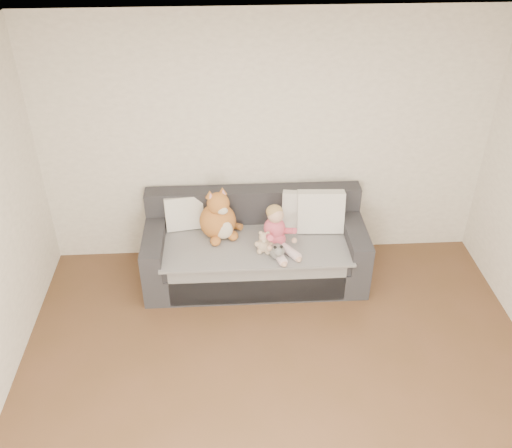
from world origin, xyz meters
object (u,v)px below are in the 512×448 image
at_px(sippy_cup, 276,249).
at_px(plush_cat, 219,219).
at_px(sofa, 255,250).
at_px(toddler, 276,231).
at_px(teddy_bear, 264,243).

bearing_deg(sippy_cup, plush_cat, 146.86).
distance_m(sofa, plush_cat, 0.51).
distance_m(sofa, toddler, 0.46).
xyz_separation_m(toddler, sippy_cup, (-0.01, -0.11, -0.13)).
height_order(plush_cat, teddy_bear, plush_cat).
bearing_deg(sofa, plush_cat, 173.81).
relative_size(toddler, plush_cat, 0.84).
bearing_deg(toddler, sippy_cup, -120.48).
relative_size(plush_cat, sippy_cup, 4.53).
xyz_separation_m(plush_cat, sippy_cup, (0.54, -0.35, -0.14)).
relative_size(toddler, sippy_cup, 3.82).
relative_size(sofa, sippy_cup, 17.91).
xyz_separation_m(plush_cat, teddy_bear, (0.43, -0.30, -0.11)).
bearing_deg(toddler, teddy_bear, 179.33).
xyz_separation_m(sofa, plush_cat, (-0.36, 0.04, 0.37)).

